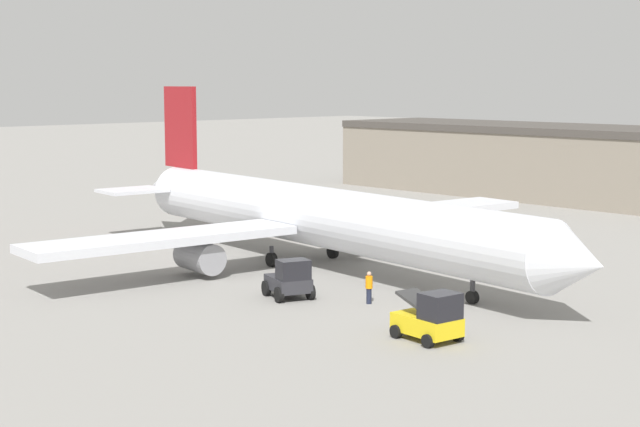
% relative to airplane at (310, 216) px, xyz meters
% --- Properties ---
extents(ground_plane, '(400.00, 400.00, 0.00)m').
position_rel_airplane_xyz_m(ground_plane, '(1.00, -0.10, -3.16)').
color(ground_plane, gray).
extents(airplane, '(44.16, 37.20, 11.29)m').
position_rel_airplane_xyz_m(airplane, '(0.00, 0.00, 0.00)').
color(airplane, silver).
rests_on(airplane, ground_plane).
extents(ground_crew_worker, '(0.38, 0.38, 1.73)m').
position_rel_airplane_xyz_m(ground_crew_worker, '(10.45, -5.37, -2.23)').
color(ground_crew_worker, '#1E2338').
rests_on(ground_crew_worker, ground_plane).
extents(baggage_tug, '(3.23, 2.86, 2.21)m').
position_rel_airplane_xyz_m(baggage_tug, '(6.65, -7.59, -2.13)').
color(baggage_tug, '#2D2D33').
rests_on(baggage_tug, ground_plane).
extents(belt_loader_truck, '(3.17, 2.37, 2.31)m').
position_rel_airplane_xyz_m(belt_loader_truck, '(17.57, -8.70, -2.09)').
color(belt_loader_truck, yellow).
rests_on(belt_loader_truck, ground_plane).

